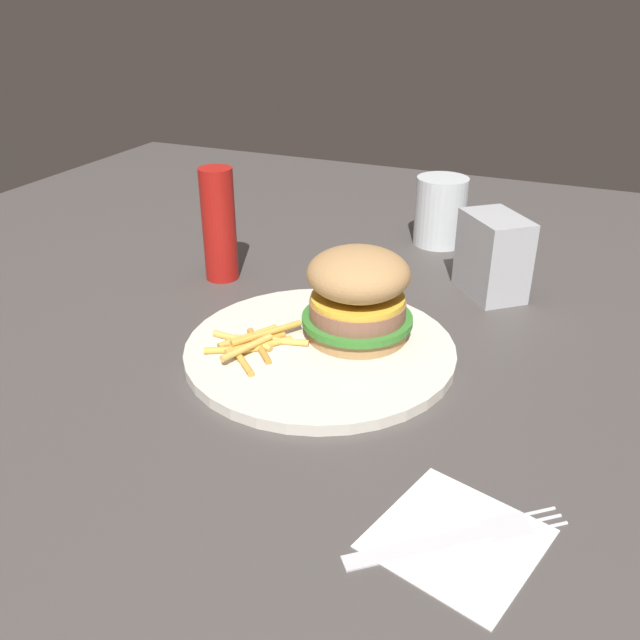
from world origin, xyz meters
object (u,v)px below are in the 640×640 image
object	(u,v)px
plate	(320,350)
drink_glass	(440,216)
sandwich	(358,294)
napkin	(457,538)
fries_pile	(254,343)
fork	(459,535)
napkin_dispenser	(493,256)
ketchup_bottle	(219,225)

from	to	relation	value
plate	drink_glass	xyz separation A→B (m)	(-0.38, 0.03, 0.04)
sandwich	drink_glass	world-z (taller)	sandwich
sandwich	napkin	distance (m)	0.30
fries_pile	napkin	size ratio (longest dim) A/B	1.01
fries_pile	drink_glass	bearing A→B (deg)	167.21
napkin	fork	distance (m)	0.00
drink_glass	napkin_dispenser	size ratio (longest dim) A/B	0.98
ketchup_bottle	fork	bearing A→B (deg)	49.54
fries_pile	ketchup_bottle	world-z (taller)	ketchup_bottle
plate	napkin_dispenser	bearing A→B (deg)	149.22
plate	fork	bearing A→B (deg)	44.13
fries_pile	fork	bearing A→B (deg)	56.59
plate	fries_pile	world-z (taller)	fries_pile
sandwich	napkin_dispenser	size ratio (longest dim) A/B	1.17
napkin	ketchup_bottle	size ratio (longest dim) A/B	0.74
plate	fork	distance (m)	0.28
napkin	ketchup_bottle	xyz separation A→B (m)	(-0.34, -0.40, 0.07)
sandwich	fork	bearing A→B (deg)	35.15
sandwich	napkin	world-z (taller)	sandwich
napkin	drink_glass	world-z (taller)	drink_glass
plate	napkin_dispenser	world-z (taller)	napkin_dispenser
fries_pile	plate	bearing A→B (deg)	117.26
plate	sandwich	xyz separation A→B (m)	(-0.04, 0.03, 0.06)
plate	fries_pile	distance (m)	0.07
napkin	ketchup_bottle	bearing A→B (deg)	-130.63
fries_pile	drink_glass	distance (m)	0.43
plate	sandwich	bearing A→B (deg)	142.51
napkin_dispenser	napkin	bearing A→B (deg)	-32.52
sandwich	ketchup_bottle	size ratio (longest dim) A/B	0.81
drink_glass	napkin_dispenser	xyz separation A→B (m)	(0.15, 0.11, 0.01)
napkin	drink_glass	bearing A→B (deg)	-164.34
drink_glass	sandwich	bearing A→B (deg)	-0.58
fork	ketchup_bottle	distance (m)	0.53
fries_pile	fork	distance (m)	0.31
fries_pile	fork	world-z (taller)	fries_pile
fries_pile	napkin_dispenser	distance (m)	0.33
napkin	drink_glass	distance (m)	0.61
fork	drink_glass	bearing A→B (deg)	-164.21
fork	napkin_dispenser	world-z (taller)	napkin_dispenser
napkin	napkin_dispenser	world-z (taller)	napkin_dispenser
fries_pile	ketchup_bottle	xyz separation A→B (m)	(-0.17, -0.14, 0.06)
fork	drink_glass	distance (m)	0.61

